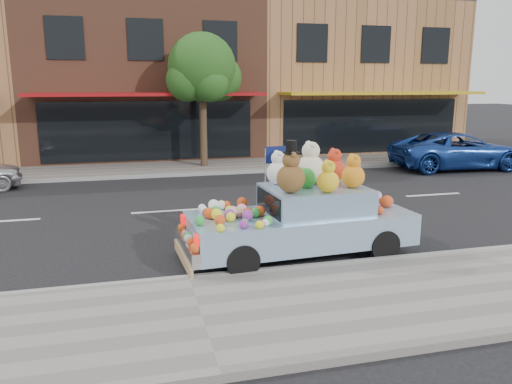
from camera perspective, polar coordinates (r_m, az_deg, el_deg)
name	(u,v)px	position (r m, az deg, el deg)	size (l,w,h in m)	color
ground	(166,211)	(13.39, -10.24, -2.19)	(120.00, 120.00, 0.00)	black
near_sidewalk	(202,319)	(7.27, -6.21, -14.27)	(60.00, 3.00, 0.12)	gray
far_sidewalk	(153,169)	(19.74, -11.69, 2.58)	(60.00, 3.00, 0.12)	gray
near_kerb	(189,279)	(8.63, -7.68, -9.86)	(60.00, 0.12, 0.13)	gray
far_kerb	(155,176)	(18.26, -11.45, 1.83)	(60.00, 0.12, 0.13)	gray
storefront_mid	(144,76)	(24.94, -12.73, 12.78)	(10.00, 9.80, 7.30)	brown
storefront_right	(338,77)	(27.19, 9.39, 12.85)	(10.00, 9.80, 7.30)	#9F6A42
street_tree	(203,73)	(19.72, -6.12, 13.36)	(3.00, 2.70, 5.22)	#38281C
car_blue	(457,151)	(21.20, 22.02, 4.40)	(2.39, 5.19, 1.44)	#1B4099
art_car	(301,215)	(9.73, 5.19, -2.65)	(4.58, 2.01, 2.31)	black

